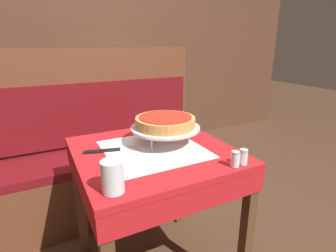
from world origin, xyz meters
TOP-DOWN VIEW (x-y plane):
  - dining_table_front at (0.00, 0.00)m, footprint 0.75×0.75m
  - dining_table_rear at (0.25, 1.49)m, footprint 0.73×0.73m
  - booth_bench at (-0.13, 0.76)m, footprint 1.71×0.48m
  - back_wall_panel at (0.00, 1.99)m, footprint 6.00×0.04m
  - pizza_pan_stand at (0.08, 0.04)m, footprint 0.35×0.35m
  - deep_dish_pizza at (0.08, 0.04)m, footprint 0.30×0.30m
  - pizza_server at (-0.18, 0.07)m, footprint 0.27×0.12m
  - water_glass_near at (-0.29, -0.29)m, footprint 0.08×0.08m
  - salt_shaker at (0.23, -0.33)m, footprint 0.04×0.04m
  - pepper_shaker at (0.27, -0.33)m, footprint 0.04×0.04m
  - condiment_caddy at (0.33, 1.59)m, footprint 0.15×0.15m

SIDE VIEW (x-z plane):
  - booth_bench at x=-0.13m, z-range -0.26..0.98m
  - dining_table_rear at x=0.25m, z-range 0.27..1.05m
  - dining_table_front at x=0.00m, z-range 0.29..1.06m
  - pizza_server at x=-0.18m, z-range 0.77..0.78m
  - salt_shaker at x=0.23m, z-range 0.77..0.84m
  - pepper_shaker at x=0.27m, z-range 0.77..0.84m
  - condiment_caddy at x=0.33m, z-range 0.73..0.90m
  - water_glass_near at x=-0.29m, z-range 0.77..0.89m
  - pizza_pan_stand at x=0.08m, z-range 0.81..0.90m
  - deep_dish_pizza at x=0.08m, z-range 0.87..0.92m
  - back_wall_panel at x=0.00m, z-range 0.00..2.40m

